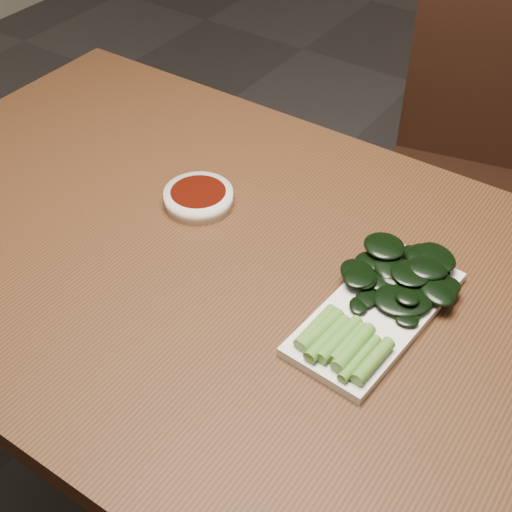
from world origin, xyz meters
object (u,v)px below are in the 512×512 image
object	(u,v)px
chair_far	(478,174)
serving_plate	(376,313)
sauce_bowl	(199,197)
gai_lan	(390,289)
table	(253,304)

from	to	relation	value
chair_far	serving_plate	bearing A→B (deg)	-95.35
sauce_bowl	serving_plate	distance (m)	0.36
sauce_bowl	serving_plate	size ratio (longest dim) A/B	0.39
chair_far	gai_lan	size ratio (longest dim) A/B	2.94
serving_plate	sauce_bowl	bearing A→B (deg)	170.34
sauce_bowl	table	bearing A→B (deg)	-26.24
serving_plate	gai_lan	world-z (taller)	gai_lan
table	chair_far	size ratio (longest dim) A/B	1.57
chair_far	gai_lan	world-z (taller)	chair_far
table	chair_far	bearing A→B (deg)	83.71
table	serving_plate	xyz separation A→B (m)	(0.19, 0.02, 0.08)
gai_lan	chair_far	bearing A→B (deg)	97.89
serving_plate	gai_lan	size ratio (longest dim) A/B	0.96
gai_lan	serving_plate	bearing A→B (deg)	-91.46
table	gai_lan	bearing A→B (deg)	16.00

